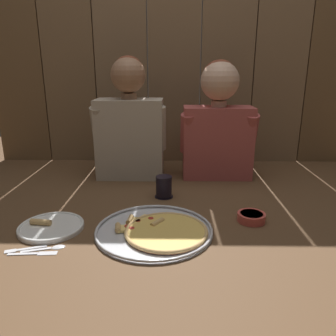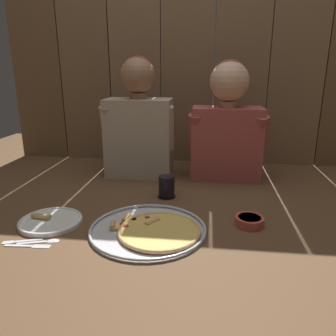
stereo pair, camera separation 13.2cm
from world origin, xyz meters
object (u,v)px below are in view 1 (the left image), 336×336
at_px(dipping_bowl, 251,217).
at_px(diner_right, 218,122).
at_px(drinking_glass, 163,187).
at_px(diner_left, 129,123).
at_px(pizza_tray, 158,230).
at_px(dinner_plate, 50,227).

xyz_separation_m(dipping_bowl, diner_right, (-0.07, 0.56, 0.28)).
relative_size(drinking_glass, diner_right, 0.16).
height_order(diner_left, diner_right, diner_left).
xyz_separation_m(pizza_tray, drinking_glass, (0.01, 0.34, 0.04)).
height_order(drinking_glass, dipping_bowl, drinking_glass).
distance_m(drinking_glass, diner_right, 0.49).
relative_size(pizza_tray, drinking_glass, 4.28).
bearing_deg(dipping_bowl, pizza_tray, -164.52).
relative_size(dinner_plate, dipping_bowl, 2.21).
distance_m(dipping_bowl, diner_right, 0.63).
height_order(pizza_tray, drinking_glass, drinking_glass).
height_order(drinking_glass, diner_right, diner_right).
bearing_deg(dipping_bowl, diner_right, 96.98).
height_order(dinner_plate, diner_left, diner_left).
bearing_deg(dinner_plate, diner_left, 71.12).
bearing_deg(dipping_bowl, diner_left, 133.70).
relative_size(diner_left, diner_right, 1.03).
bearing_deg(dinner_plate, drinking_glass, 38.52).
distance_m(pizza_tray, diner_right, 0.77).
relative_size(drinking_glass, diner_left, 0.16).
xyz_separation_m(diner_left, diner_right, (0.47, 0.00, 0.01)).
distance_m(diner_left, diner_right, 0.47).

